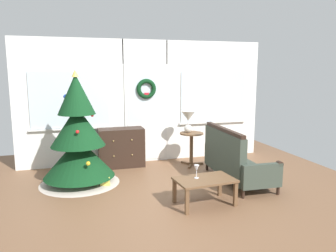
{
  "coord_description": "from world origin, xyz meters",
  "views": [
    {
      "loc": [
        -1.45,
        -4.65,
        1.9
      ],
      "look_at": [
        0.05,
        0.55,
        1.0
      ],
      "focal_mm": 34.98,
      "sensor_mm": 36.0,
      "label": 1
    }
  ],
  "objects_px": {
    "christmas_tree": "(78,142)",
    "wine_glass": "(197,169)",
    "dresser_cabinet": "(121,147)",
    "gift_box": "(105,181)",
    "coffee_table": "(205,182)",
    "side_table": "(191,142)",
    "settee_sofa": "(233,160)",
    "table_lamp": "(188,119)"
  },
  "relations": [
    {
      "from": "table_lamp",
      "to": "dresser_cabinet",
      "type": "bearing_deg",
      "value": 167.6
    },
    {
      "from": "coffee_table",
      "to": "gift_box",
      "type": "bearing_deg",
      "value": 138.06
    },
    {
      "from": "christmas_tree",
      "to": "gift_box",
      "type": "xyz_separation_m",
      "value": [
        0.4,
        -0.26,
        -0.64
      ]
    },
    {
      "from": "dresser_cabinet",
      "to": "side_table",
      "type": "distance_m",
      "value": 1.42
    },
    {
      "from": "coffee_table",
      "to": "gift_box",
      "type": "xyz_separation_m",
      "value": [
        -1.32,
        1.18,
        -0.25
      ]
    },
    {
      "from": "christmas_tree",
      "to": "dresser_cabinet",
      "type": "xyz_separation_m",
      "value": [
        0.84,
        0.82,
        -0.33
      ]
    },
    {
      "from": "christmas_tree",
      "to": "wine_glass",
      "type": "bearing_deg",
      "value": -40.68
    },
    {
      "from": "dresser_cabinet",
      "to": "table_lamp",
      "type": "distance_m",
      "value": 1.47
    },
    {
      "from": "table_lamp",
      "to": "coffee_table",
      "type": "relative_size",
      "value": 0.5
    },
    {
      "from": "table_lamp",
      "to": "wine_glass",
      "type": "relative_size",
      "value": 2.26
    },
    {
      "from": "dresser_cabinet",
      "to": "coffee_table",
      "type": "relative_size",
      "value": 1.02
    },
    {
      "from": "gift_box",
      "to": "side_table",
      "type": "bearing_deg",
      "value": 22.28
    },
    {
      "from": "settee_sofa",
      "to": "gift_box",
      "type": "height_order",
      "value": "settee_sofa"
    },
    {
      "from": "settee_sofa",
      "to": "table_lamp",
      "type": "distance_m",
      "value": 1.38
    },
    {
      "from": "table_lamp",
      "to": "wine_glass",
      "type": "bearing_deg",
      "value": -106.02
    },
    {
      "from": "dresser_cabinet",
      "to": "coffee_table",
      "type": "xyz_separation_m",
      "value": [
        0.88,
        -2.26,
        -0.06
      ]
    },
    {
      "from": "side_table",
      "to": "table_lamp",
      "type": "distance_m",
      "value": 0.49
    },
    {
      "from": "coffee_table",
      "to": "side_table",
      "type": "bearing_deg",
      "value": 75.39
    },
    {
      "from": "christmas_tree",
      "to": "gift_box",
      "type": "distance_m",
      "value": 0.79
    },
    {
      "from": "side_table",
      "to": "coffee_table",
      "type": "height_order",
      "value": "side_table"
    },
    {
      "from": "table_lamp",
      "to": "side_table",
      "type": "bearing_deg",
      "value": -33.69
    },
    {
      "from": "table_lamp",
      "to": "coffee_table",
      "type": "bearing_deg",
      "value": -102.67
    },
    {
      "from": "settee_sofa",
      "to": "side_table",
      "type": "height_order",
      "value": "settee_sofa"
    },
    {
      "from": "settee_sofa",
      "to": "side_table",
      "type": "distance_m",
      "value": 1.2
    },
    {
      "from": "christmas_tree",
      "to": "table_lamp",
      "type": "distance_m",
      "value": 2.24
    },
    {
      "from": "table_lamp",
      "to": "gift_box",
      "type": "distance_m",
      "value": 2.12
    },
    {
      "from": "gift_box",
      "to": "coffee_table",
      "type": "bearing_deg",
      "value": -41.94
    },
    {
      "from": "coffee_table",
      "to": "wine_glass",
      "type": "bearing_deg",
      "value": 150.35
    },
    {
      "from": "christmas_tree",
      "to": "side_table",
      "type": "height_order",
      "value": "christmas_tree"
    },
    {
      "from": "settee_sofa",
      "to": "gift_box",
      "type": "bearing_deg",
      "value": 169.81
    },
    {
      "from": "wine_glass",
      "to": "side_table",
      "type": "bearing_deg",
      "value": 71.98
    },
    {
      "from": "dresser_cabinet",
      "to": "wine_glass",
      "type": "bearing_deg",
      "value": -70.65
    },
    {
      "from": "table_lamp",
      "to": "gift_box",
      "type": "relative_size",
      "value": 2.69
    },
    {
      "from": "christmas_tree",
      "to": "settee_sofa",
      "type": "xyz_separation_m",
      "value": [
        2.58,
        -0.65,
        -0.34
      ]
    },
    {
      "from": "settee_sofa",
      "to": "side_table",
      "type": "xyz_separation_m",
      "value": [
        -0.36,
        1.14,
        0.11
      ]
    },
    {
      "from": "wine_glass",
      "to": "christmas_tree",
      "type": "bearing_deg",
      "value": 139.32
    },
    {
      "from": "gift_box",
      "to": "table_lamp",
      "type": "bearing_deg",
      "value": 24.06
    },
    {
      "from": "settee_sofa",
      "to": "wine_glass",
      "type": "relative_size",
      "value": 8.43
    },
    {
      "from": "wine_glass",
      "to": "gift_box",
      "type": "distance_m",
      "value": 1.71
    },
    {
      "from": "dresser_cabinet",
      "to": "gift_box",
      "type": "distance_m",
      "value": 1.2
    },
    {
      "from": "dresser_cabinet",
      "to": "side_table",
      "type": "bearing_deg",
      "value": -13.46
    },
    {
      "from": "settee_sofa",
      "to": "table_lamp",
      "type": "relative_size",
      "value": 3.73
    }
  ]
}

